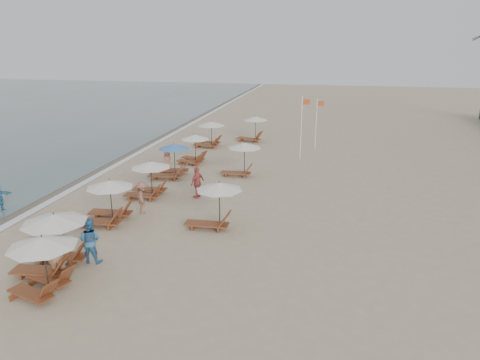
% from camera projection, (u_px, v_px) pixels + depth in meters
% --- Properties ---
extents(ground, '(160.00, 160.00, 0.00)m').
position_uv_depth(ground, '(218.00, 273.00, 16.91)').
color(ground, tan).
rests_on(ground, ground).
extents(wet_sand_band, '(3.20, 140.00, 0.01)m').
position_uv_depth(wet_sand_band, '(73.00, 178.00, 28.75)').
color(wet_sand_band, '#6B5E4C').
rests_on(wet_sand_band, ground).
extents(foam_line, '(0.50, 140.00, 0.02)m').
position_uv_depth(foam_line, '(91.00, 179.00, 28.48)').
color(foam_line, white).
rests_on(foam_line, ground).
extents(lounger_station_0, '(2.55, 2.37, 2.17)m').
position_uv_depth(lounger_station_0, '(41.00, 262.00, 15.24)').
color(lounger_station_0, brown).
rests_on(lounger_station_0, ground).
extents(lounger_station_1, '(2.85, 2.45, 2.36)m').
position_uv_depth(lounger_station_1, '(51.00, 243.00, 16.79)').
color(lounger_station_1, brown).
rests_on(lounger_station_1, ground).
extents(lounger_station_2, '(2.74, 2.26, 2.19)m').
position_uv_depth(lounger_station_2, '(106.00, 203.00, 21.37)').
color(lounger_station_2, brown).
rests_on(lounger_station_2, ground).
extents(lounger_station_3, '(2.62, 2.27, 2.10)m').
position_uv_depth(lounger_station_3, '(148.00, 179.00, 25.01)').
color(lounger_station_3, brown).
rests_on(lounger_station_3, ground).
extents(lounger_station_4, '(2.69, 2.46, 2.27)m').
position_uv_depth(lounger_station_4, '(170.00, 163.00, 28.70)').
color(lounger_station_4, brown).
rests_on(lounger_station_4, ground).
extents(lounger_station_5, '(2.44, 2.26, 2.14)m').
position_uv_depth(lounger_station_5, '(193.00, 149.00, 32.01)').
color(lounger_station_5, brown).
rests_on(lounger_station_5, ground).
extents(lounger_station_6, '(2.67, 2.36, 2.16)m').
position_uv_depth(lounger_station_6, '(209.00, 134.00, 37.12)').
color(lounger_station_6, brown).
rests_on(lounger_station_6, ground).
extents(inland_station_0, '(2.77, 2.24, 2.22)m').
position_uv_depth(inland_station_0, '(213.00, 202.00, 20.64)').
color(inland_station_0, brown).
rests_on(inland_station_0, ground).
extents(inland_station_1, '(2.70, 2.24, 2.22)m').
position_uv_depth(inland_station_1, '(241.00, 156.00, 28.84)').
color(inland_station_1, brown).
rests_on(inland_station_1, ground).
extents(inland_station_2, '(2.88, 2.27, 2.22)m').
position_uv_depth(inland_station_2, '(252.00, 127.00, 39.05)').
color(inland_station_2, brown).
rests_on(inland_station_2, ground).
extents(beachgoer_near, '(0.80, 0.65, 1.90)m').
position_uv_depth(beachgoer_near, '(57.00, 254.00, 16.36)').
color(beachgoer_near, tan).
rests_on(beachgoer_near, ground).
extents(beachgoer_mid_a, '(0.93, 0.73, 1.86)m').
position_uv_depth(beachgoer_mid_a, '(90.00, 240.00, 17.53)').
color(beachgoer_mid_a, teal).
rests_on(beachgoer_mid_a, ground).
extents(beachgoer_mid_b, '(1.10, 1.28, 1.72)m').
position_uv_depth(beachgoer_mid_b, '(142.00, 198.00, 22.56)').
color(beachgoer_mid_b, '#8C5747').
rests_on(beachgoer_mid_b, ground).
extents(beachgoer_far_a, '(0.80, 1.15, 1.82)m').
position_uv_depth(beachgoer_far_a, '(197.00, 182.00, 24.86)').
color(beachgoer_far_a, '#B94D4A').
rests_on(beachgoer_far_a, ground).
extents(beachgoer_far_b, '(0.72, 0.92, 1.66)m').
position_uv_depth(beachgoer_far_b, '(167.00, 161.00, 29.66)').
color(beachgoer_far_b, tan).
rests_on(beachgoer_far_b, ground).
extents(flag_pole_near, '(0.60, 0.08, 4.76)m').
position_uv_depth(flag_pole_near, '(302.00, 125.00, 32.49)').
color(flag_pole_near, silver).
rests_on(flag_pole_near, ground).
extents(flag_pole_far, '(0.60, 0.08, 4.18)m').
position_uv_depth(flag_pole_far, '(317.00, 121.00, 35.88)').
color(flag_pole_far, silver).
rests_on(flag_pole_far, ground).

